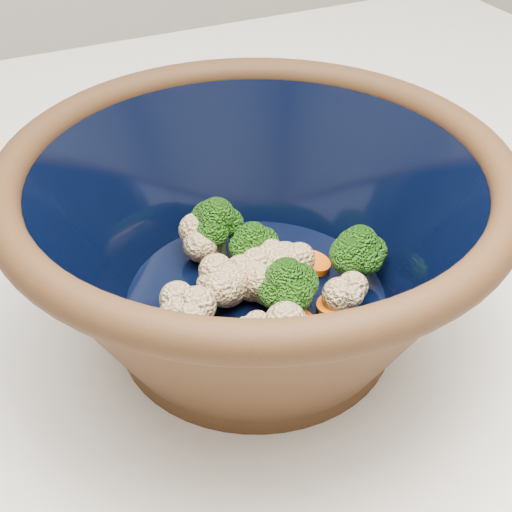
{
  "coord_description": "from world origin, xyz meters",
  "views": [
    {
      "loc": [
        -0.26,
        -0.41,
        1.28
      ],
      "look_at": [
        -0.08,
        -0.04,
        0.97
      ],
      "focal_mm": 50.0,
      "sensor_mm": 36.0,
      "label": 1
    }
  ],
  "objects": [
    {
      "name": "vegetable_pile",
      "position": [
        -0.08,
        -0.04,
        0.96
      ],
      "size": [
        0.18,
        0.17,
        0.05
      ],
      "color": "#608442",
      "rests_on": "mixing_bowl"
    },
    {
      "name": "mixing_bowl",
      "position": [
        -0.08,
        -0.04,
        0.99
      ],
      "size": [
        0.42,
        0.42,
        0.15
      ],
      "rotation": [
        0.0,
        0.0,
        0.3
      ],
      "color": "black",
      "rests_on": "counter"
    }
  ]
}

